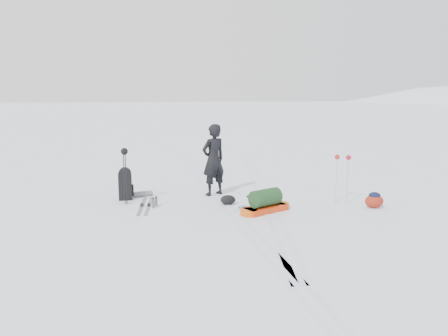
{
  "coord_description": "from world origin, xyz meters",
  "views": [
    {
      "loc": [
        -1.7,
        -10.82,
        2.92
      ],
      "look_at": [
        -0.01,
        0.04,
        0.95
      ],
      "focal_mm": 35.0,
      "sensor_mm": 36.0,
      "label": 1
    }
  ],
  "objects": [
    {
      "name": "thermos_pair",
      "position": [
        -1.78,
        0.01,
        0.12
      ],
      "size": [
        0.16,
        0.27,
        0.26
      ],
      "rotation": [
        0.0,
        0.0,
        0.42
      ],
      "color": "#5B5F63",
      "rests_on": "ground"
    },
    {
      "name": "stuff_sack",
      "position": [
        0.09,
        -0.02,
        0.12
      ],
      "size": [
        0.44,
        0.36,
        0.25
      ],
      "rotation": [
        0.0,
        0.0,
        0.16
      ],
      "color": "black",
      "rests_on": "ground"
    },
    {
      "name": "ground",
      "position": [
        0.0,
        0.0,
        0.0
      ],
      "size": [
        200.0,
        200.0,
        0.0
      ],
      "primitive_type": "plane",
      "color": "white",
      "rests_on": "ground"
    },
    {
      "name": "ski_tracks",
      "position": [
        0.61,
        0.88,
        0.0
      ],
      "size": [
        3.38,
        17.97,
        0.01
      ],
      "color": "silver",
      "rests_on": "ground"
    },
    {
      "name": "skier",
      "position": [
        -0.14,
        1.07,
        1.0
      ],
      "size": [
        0.87,
        0.77,
        2.0
      ],
      "primitive_type": "imported",
      "rotation": [
        0.0,
        0.0,
        3.65
      ],
      "color": "black",
      "rests_on": "ground"
    },
    {
      "name": "rope_coil",
      "position": [
        0.48,
        -0.53,
        0.03
      ],
      "size": [
        0.6,
        0.6,
        0.05
      ],
      "rotation": [
        0.0,
        0.0,
        -0.43
      ],
      "color": "#55AECE",
      "rests_on": "ground"
    },
    {
      "name": "ski_poles_black",
      "position": [
        -2.52,
        0.45,
        1.2
      ],
      "size": [
        0.18,
        0.18,
        1.47
      ],
      "rotation": [
        0.0,
        0.0,
        -0.04
      ],
      "color": "black",
      "rests_on": "ground"
    },
    {
      "name": "touring_skis_grey",
      "position": [
        -2.02,
        0.14,
        0.01
      ],
      "size": [
        0.39,
        1.78,
        0.06
      ],
      "rotation": [
        0.0,
        0.0,
        1.5
      ],
      "color": "gray",
      "rests_on": "ground"
    },
    {
      "name": "touring_skis_white",
      "position": [
        0.84,
        0.57,
        0.01
      ],
      "size": [
        0.74,
        1.67,
        0.06
      ],
      "rotation": [
        0.0,
        0.0,
        -1.27
      ],
      "color": "silver",
      "rests_on": "ground"
    },
    {
      "name": "small_daypack",
      "position": [
        3.66,
        -0.9,
        0.19
      ],
      "size": [
        0.5,
        0.39,
        0.4
      ],
      "rotation": [
        0.0,
        0.0,
        0.08
      ],
      "color": "maroon",
      "rests_on": "ground"
    },
    {
      "name": "pulk_sled",
      "position": [
        0.87,
        -0.83,
        0.21
      ],
      "size": [
        1.49,
        1.06,
        0.56
      ],
      "rotation": [
        0.0,
        0.0,
        0.49
      ],
      "color": "red",
      "rests_on": "ground"
    },
    {
      "name": "expedition_rucksack",
      "position": [
        -2.5,
        0.94,
        0.41
      ],
      "size": [
        0.9,
        0.57,
        0.88
      ],
      "rotation": [
        0.0,
        0.0,
        0.01
      ],
      "color": "black",
      "rests_on": "ground"
    },
    {
      "name": "ski_poles_silver",
      "position": [
        3.01,
        -0.37,
        1.08
      ],
      "size": [
        0.38,
        0.26,
        1.29
      ],
      "rotation": [
        0.0,
        0.0,
        -0.31
      ],
      "color": "silver",
      "rests_on": "ground"
    }
  ]
}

